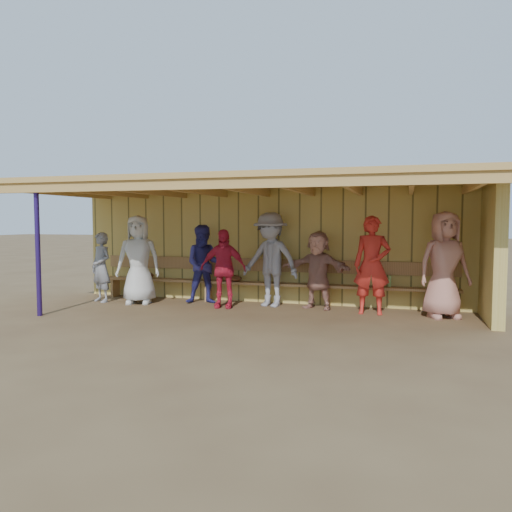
% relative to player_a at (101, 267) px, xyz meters
% --- Properties ---
extents(ground, '(90.00, 90.00, 0.00)m').
position_rel_player_a_xyz_m(ground, '(3.44, -0.30, -0.74)').
color(ground, brown).
rests_on(ground, ground).
extents(player_a, '(0.64, 0.54, 1.49)m').
position_rel_player_a_xyz_m(player_a, '(0.00, 0.00, 0.00)').
color(player_a, gray).
rests_on(player_a, ground).
extents(player_b, '(1.03, 0.82, 1.85)m').
position_rel_player_a_xyz_m(player_b, '(0.87, 0.04, 0.18)').
color(player_b, silver).
rests_on(player_b, ground).
extents(player_c, '(0.97, 0.86, 1.65)m').
position_rel_player_a_xyz_m(player_c, '(2.18, 0.47, 0.08)').
color(player_c, navy).
rests_on(player_c, ground).
extents(player_d, '(0.96, 0.50, 1.57)m').
position_rel_player_a_xyz_m(player_d, '(2.74, 0.11, 0.04)').
color(player_d, red).
rests_on(player_d, ground).
extents(player_e, '(1.36, 0.97, 1.90)m').
position_rel_player_a_xyz_m(player_e, '(3.60, 0.51, 0.21)').
color(player_e, gray).
rests_on(player_e, ground).
extents(player_f, '(1.49, 0.78, 1.54)m').
position_rel_player_a_xyz_m(player_f, '(4.57, 0.51, 0.03)').
color(player_f, tan).
rests_on(player_f, ground).
extents(player_g, '(0.68, 0.46, 1.83)m').
position_rel_player_a_xyz_m(player_g, '(5.62, 0.26, 0.17)').
color(player_g, red).
rests_on(player_g, ground).
extents(player_h, '(1.09, 0.92, 1.90)m').
position_rel_player_a_xyz_m(player_h, '(6.87, 0.26, 0.21)').
color(player_h, tan).
rests_on(player_h, ground).
extents(dugout_structure, '(8.80, 3.20, 2.50)m').
position_rel_player_a_xyz_m(dugout_structure, '(3.83, 0.39, 0.95)').
color(dugout_structure, tan).
rests_on(dugout_structure, ground).
extents(bench, '(7.60, 0.34, 0.93)m').
position_rel_player_a_xyz_m(bench, '(3.44, 0.82, -0.22)').
color(bench, '#AB7E49').
rests_on(bench, ground).
extents(dugout_equipment, '(6.58, 0.62, 0.80)m').
position_rel_player_a_xyz_m(dugout_equipment, '(2.92, 0.69, -0.25)').
color(dugout_equipment, orange).
rests_on(dugout_equipment, ground).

